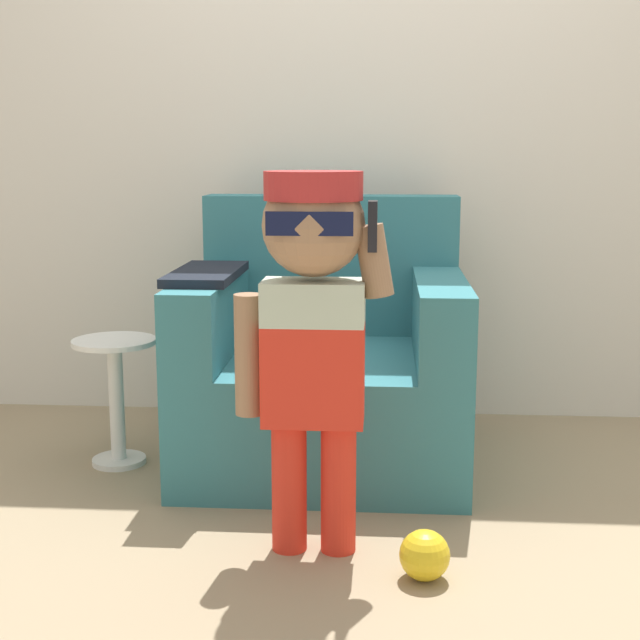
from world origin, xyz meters
name	(u,v)px	position (x,y,z in m)	size (l,w,h in m)	color
ground_plane	(363,473)	(0.00, 0.00, 0.00)	(10.00, 10.00, 0.00)	#998466
wall_back	(371,101)	(0.00, 0.77, 1.30)	(10.00, 0.05, 2.60)	silver
armchair	(325,367)	(-0.14, 0.17, 0.33)	(0.99, 0.93, 0.93)	teal
person_child	(313,304)	(-0.12, -0.61, 0.70)	(0.43, 0.32, 1.05)	red
side_table	(116,389)	(-0.87, 0.04, 0.28)	(0.29, 0.29, 0.45)	white
toy_ball	(425,555)	(0.18, -0.77, 0.07)	(0.13, 0.13, 0.13)	yellow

